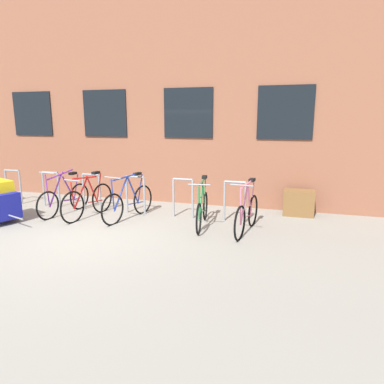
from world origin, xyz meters
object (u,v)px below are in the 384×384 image
(bicycle_purple, at_px, (64,198))
(bicycle_blue, at_px, (129,202))
(bicycle_pink, at_px, (247,214))
(bicycle_green, at_px, (202,209))
(bicycle_red, at_px, (88,200))
(planter_box, at_px, (299,203))

(bicycle_purple, height_order, bicycle_blue, bicycle_purple)
(bicycle_purple, xyz_separation_m, bicycle_pink, (4.38, -0.15, 0.01))
(bicycle_green, relative_size, bicycle_purple, 1.00)
(bicycle_purple, bearing_deg, bicycle_pink, -1.91)
(bicycle_red, bearing_deg, bicycle_blue, 8.58)
(bicycle_red, bearing_deg, bicycle_pink, -1.01)
(bicycle_blue, distance_m, bicycle_pink, 2.72)
(bicycle_green, relative_size, bicycle_pink, 1.03)
(bicycle_purple, relative_size, bicycle_blue, 0.97)
(bicycle_green, xyz_separation_m, bicycle_purple, (-3.41, -0.03, 0.01))
(bicycle_red, xyz_separation_m, planter_box, (4.67, 1.55, -0.09))
(bicycle_purple, relative_size, bicycle_red, 0.99)
(bicycle_red, height_order, planter_box, bicycle_red)
(bicycle_blue, bearing_deg, bicycle_red, -171.42)
(bicycle_green, xyz_separation_m, bicycle_blue, (-1.74, 0.03, 0.02))
(bicycle_red, relative_size, bicycle_pink, 1.04)
(bicycle_green, distance_m, bicycle_red, 2.70)
(bicycle_blue, height_order, bicycle_red, bicycle_blue)
(bicycle_pink, relative_size, planter_box, 2.35)
(bicycle_purple, distance_m, bicycle_pink, 4.38)
(bicycle_pink, bearing_deg, planter_box, 58.26)
(bicycle_green, distance_m, bicycle_purple, 3.41)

